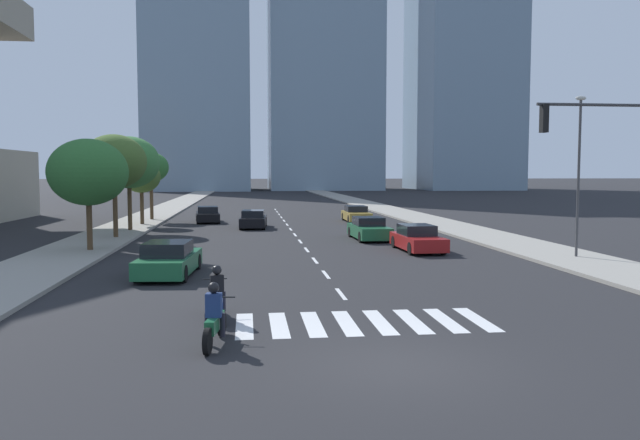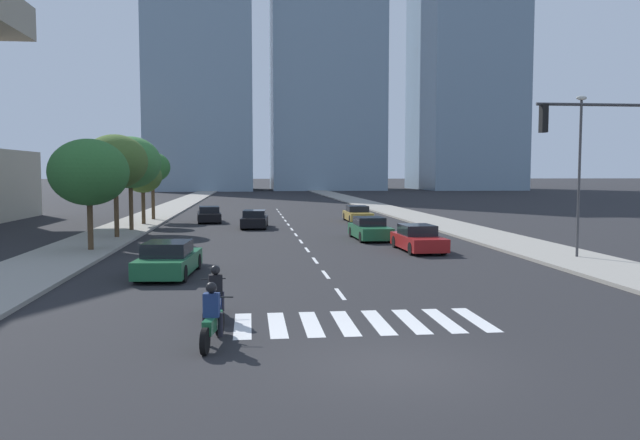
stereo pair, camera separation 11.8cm
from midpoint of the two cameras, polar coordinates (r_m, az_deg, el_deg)
name	(u,v)px [view 2 (the right image)]	position (r m, az deg, el deg)	size (l,w,h in m)	color
ground_plane	(394,365)	(13.53, 6.92, -12.90)	(800.00, 800.00, 0.00)	#232326
sidewalk_east	(460,229)	(45.21, 12.61, -0.78)	(4.00, 260.00, 0.15)	gray
sidewalk_west	(117,232)	(43.63, -17.82, -1.06)	(4.00, 260.00, 0.15)	gray
crosswalk_near	(362,322)	(17.10, 3.97, -9.21)	(6.75, 2.84, 0.01)	silver
lane_divider_center	(292,229)	(44.64, -2.49, -0.83)	(0.14, 50.00, 0.01)	silver
motorcycle_lead	(212,320)	(15.01, -9.46, -8.91)	(0.71, 2.24, 1.49)	black
motorcycle_trailing	(215,298)	(17.62, -9.23, -6.93)	(0.70, 2.22, 1.49)	black
sedan_black_0	(255,220)	(45.81, -5.85, 0.03)	(2.06, 4.55, 1.30)	black
sedan_green_1	(169,260)	(25.19, -13.37, -3.52)	(2.24, 4.78, 1.35)	#1E6038
sedan_red_2	(418,239)	(32.60, 8.95, -1.71)	(1.94, 4.58, 1.33)	maroon
sedan_green_3	(370,229)	(37.84, 4.61, -0.83)	(1.97, 4.73, 1.34)	#1E6038
sedan_black_4	(209,215)	(51.51, -9.92, 0.45)	(2.18, 4.69, 1.29)	black
sedan_gold_5	(358,214)	(51.61, 3.48, 0.52)	(1.88, 4.64, 1.28)	#B28E38
traffic_signal_near	(623,156)	(22.86, 25.79, 5.26)	(4.93, 0.28, 6.42)	#333335
street_lamp_east	(580,164)	(31.12, 22.49, 4.71)	(0.50, 0.24, 7.30)	#3F3F42
street_tree_nearest	(89,172)	(33.44, -20.05, 4.06)	(3.90, 3.90, 5.52)	#4C3823
street_tree_second	(115,162)	(39.59, -17.92, 5.02)	(3.80, 3.80, 6.12)	#4C3823
street_tree_third	(130,163)	(44.23, -16.70, 4.99)	(4.08, 4.08, 6.26)	#4C3823
street_tree_fourth	(143,177)	(49.10, -15.64, 3.76)	(2.82, 2.82, 4.73)	#4C3823
street_tree_fifth	(152,168)	(53.90, -14.82, 4.60)	(2.89, 2.89, 5.52)	#4C3823
office_tower_left_skyline	(200,20)	(150.65, -10.72, 17.35)	(22.76, 25.66, 77.46)	#7A93A8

